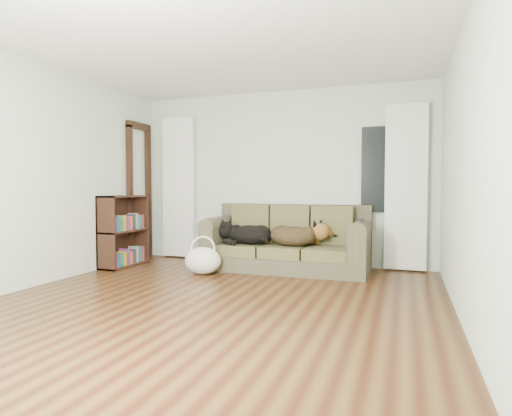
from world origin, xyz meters
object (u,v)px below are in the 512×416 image
(dog_black_lab, at_px, (247,235))
(bookshelf, at_px, (124,232))
(sofa, at_px, (286,238))
(dog_shepherd, at_px, (296,236))
(tote_bag, at_px, (203,262))

(dog_black_lab, xyz_separation_m, bookshelf, (-1.77, -0.40, 0.02))
(bookshelf, bearing_deg, sofa, 9.89)
(dog_shepherd, height_order, tote_bag, dog_shepherd)
(dog_shepherd, bearing_deg, dog_black_lab, 11.84)
(dog_shepherd, relative_size, bookshelf, 0.65)
(tote_bag, bearing_deg, dog_shepherd, 28.58)
(dog_black_lab, height_order, tote_bag, dog_black_lab)
(bookshelf, bearing_deg, tote_bag, -9.13)
(dog_shepherd, bearing_deg, tote_bag, 37.32)
(dog_black_lab, relative_size, dog_shepherd, 0.96)
(sofa, relative_size, dog_black_lab, 3.47)
(dog_shepherd, bearing_deg, sofa, -9.39)
(sofa, height_order, bookshelf, bookshelf)
(tote_bag, bearing_deg, dog_black_lab, 54.25)
(sofa, height_order, tote_bag, sofa)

